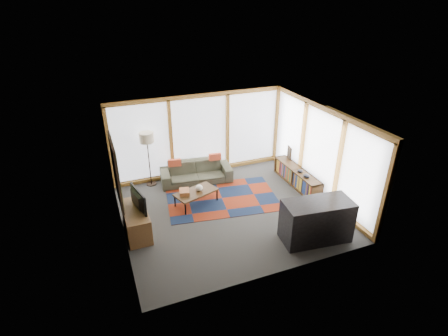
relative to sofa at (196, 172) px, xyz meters
name	(u,v)px	position (x,y,z in m)	size (l,w,h in m)	color
ground	(229,211)	(0.32, -1.91, -0.31)	(5.50, 5.50, 0.00)	#2B2B29
room_envelope	(239,148)	(0.82, -1.35, 1.23)	(5.52, 5.02, 2.62)	#3B3029
rug	(222,198)	(0.37, -1.24, -0.31)	(3.05, 1.96, 0.01)	maroon
sofa	(196,172)	(0.00, 0.00, 0.00)	(2.14, 0.84, 0.63)	#323427
pillow_left	(175,163)	(-0.64, 0.04, 0.42)	(0.38, 0.12, 0.21)	#C3472A
pillow_right	(215,157)	(0.62, 0.00, 0.42)	(0.38, 0.11, 0.21)	#C3472A
floor_lamp	(149,159)	(-1.34, 0.31, 0.53)	(0.42, 0.42, 1.68)	black
coffee_table	(196,198)	(-0.39, -1.24, -0.12)	(1.15, 0.58, 0.38)	#352311
book_stack	(184,192)	(-0.71, -1.22, 0.13)	(0.26, 0.33, 0.11)	#96552C
vase	(199,188)	(-0.29, -1.22, 0.16)	(0.21, 0.21, 0.18)	silver
bookshelf	(297,177)	(2.75, -1.33, -0.05)	(0.38, 2.10, 0.53)	#352311
bowl_a	(306,176)	(2.71, -1.85, 0.26)	(0.19, 0.19, 0.09)	black
bowl_b	(300,171)	(2.72, -1.51, 0.25)	(0.16, 0.16, 0.08)	black
shelf_picture	(289,153)	(2.90, -0.58, 0.41)	(0.04, 0.30, 0.40)	black
tv_console	(136,221)	(-2.11, -1.94, 0.01)	(0.53, 1.28, 0.64)	brown
television	(135,200)	(-2.08, -1.92, 0.58)	(0.88, 0.12, 0.51)	black
bar_counter	(316,221)	(1.75, -3.72, 0.19)	(1.58, 0.74, 1.00)	black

